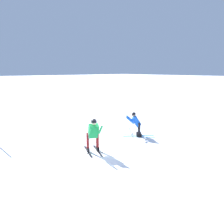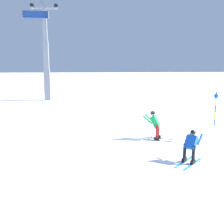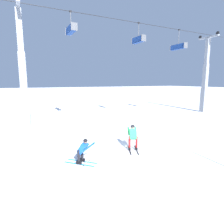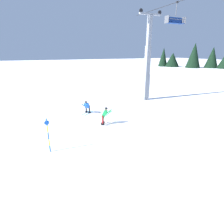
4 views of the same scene
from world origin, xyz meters
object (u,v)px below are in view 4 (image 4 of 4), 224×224
(lift_tower_near, at_px, (147,64))
(chairlift_seat_nearest, at_px, (175,20))
(skier_carving_main, at_px, (105,114))
(trail_marker_pole, at_px, (48,134))
(skier_distant_uphill, at_px, (87,106))

(lift_tower_near, bearing_deg, chairlift_seat_nearest, 0.00)
(skier_carving_main, relative_size, trail_marker_pole, 0.78)
(lift_tower_near, xyz_separation_m, chairlift_seat_nearest, (4.09, 0.00, 4.31))
(lift_tower_near, bearing_deg, trail_marker_pole, -56.32)
(lift_tower_near, relative_size, skier_distant_uphill, 6.71)
(chairlift_seat_nearest, distance_m, trail_marker_pole, 15.36)
(skier_carving_main, xyz_separation_m, lift_tower_near, (-5.67, 7.90, 3.54))
(lift_tower_near, relative_size, trail_marker_pole, 4.72)
(skier_carving_main, relative_size, lift_tower_near, 0.16)
(trail_marker_pole, bearing_deg, lift_tower_near, 123.68)
(skier_carving_main, height_order, skier_distant_uphill, skier_carving_main)
(chairlift_seat_nearest, xyz_separation_m, skier_distant_uphill, (-1.83, -8.48, -8.00))
(skier_carving_main, bearing_deg, lift_tower_near, 125.69)
(lift_tower_near, height_order, trail_marker_pole, lift_tower_near)
(skier_carving_main, distance_m, chairlift_seat_nearest, 11.24)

